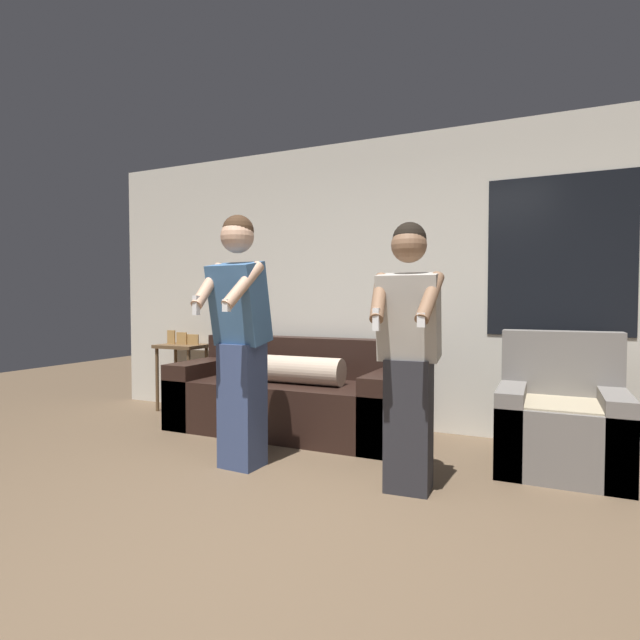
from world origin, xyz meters
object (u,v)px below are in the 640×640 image
object	(u,v)px
couch	(292,397)
armchair	(561,423)
person_left	(240,336)
side_table	(182,356)
person_right	(409,353)

from	to	relation	value
couch	armchair	world-z (taller)	armchair
armchair	person_left	bearing A→B (deg)	-156.20
armchair	side_table	size ratio (longest dim) A/B	1.11
couch	person_right	xyz separation A→B (m)	(1.34, -1.00, 0.55)
side_table	person_right	bearing A→B (deg)	-24.08
side_table	person_left	bearing A→B (deg)	-39.13
side_table	person_right	distance (m)	3.09
couch	person_left	bearing A→B (deg)	-82.46
person_left	side_table	bearing A→B (deg)	140.87
couch	armchair	bearing A→B (deg)	-3.73
armchair	person_left	distance (m)	2.35
person_right	side_table	bearing A→B (deg)	155.92
person_left	armchair	bearing A→B (deg)	23.80
person_left	person_right	size ratio (longest dim) A/B	1.07
side_table	person_right	xyz separation A→B (m)	(2.81, -1.26, 0.27)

